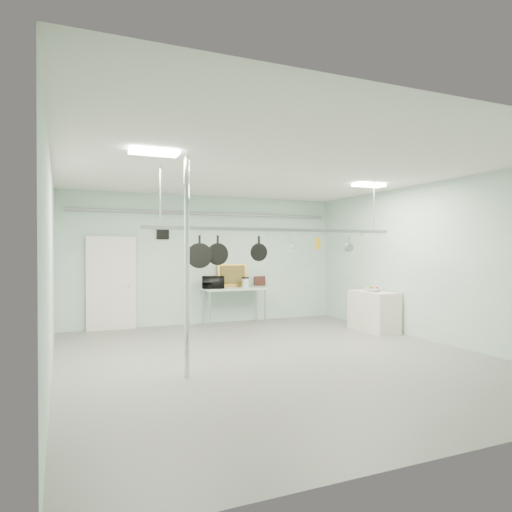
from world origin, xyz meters
name	(u,v)px	position (x,y,z in m)	size (l,w,h in m)	color
floor	(275,357)	(0.00, 0.00, 0.00)	(8.00, 8.00, 0.00)	gray
ceiling	(275,171)	(0.00, 0.00, 3.19)	(7.00, 8.00, 0.02)	silver
back_wall	(206,260)	(0.00, 3.99, 1.60)	(7.00, 0.02, 3.20)	silver
right_wall	(432,262)	(3.49, 0.00, 1.60)	(0.02, 8.00, 3.20)	silver
door	(111,284)	(-2.30, 3.94, 1.05)	(1.10, 0.10, 2.20)	silver
wall_vent	(163,233)	(-1.10, 3.97, 2.25)	(0.30, 0.04, 0.30)	black
conduit_pipe	(207,214)	(0.00, 3.90, 2.75)	(0.07, 0.07, 6.60)	gray
chrome_pole	(187,266)	(-1.70, -0.60, 1.60)	(0.08, 0.08, 3.20)	silver
prep_table	(234,291)	(0.60, 3.60, 0.83)	(1.60, 0.70, 0.91)	#A9C7B8
side_cabinet	(374,311)	(3.15, 1.40, 0.45)	(0.60, 1.20, 0.90)	silver
pot_rack	(278,228)	(0.20, 0.30, 2.23)	(4.80, 0.06, 1.00)	#B7B7BC
light_panel_left	(154,152)	(-2.20, -0.80, 3.16)	(0.65, 0.30, 0.05)	white
light_panel_right	(369,185)	(2.40, 0.60, 3.16)	(0.65, 0.30, 0.05)	white
microwave	(213,282)	(0.04, 3.58, 1.05)	(0.53, 0.36, 0.29)	black
coffee_canister	(245,283)	(0.91, 3.62, 1.01)	(0.17, 0.17, 0.22)	silver
painting_large	(232,275)	(0.66, 3.90, 1.20)	(0.78, 0.05, 0.58)	#C88835
painting_small	(260,281)	(1.43, 3.90, 1.03)	(0.30, 0.04, 0.25)	black
fruit_bowl	(373,290)	(3.13, 1.38, 0.94)	(0.34, 0.34, 0.08)	silver
skillet_left	(200,252)	(-1.25, 0.30, 1.81)	(0.42, 0.06, 0.56)	black
skillet_mid	(218,250)	(-0.93, 0.30, 1.83)	(0.37, 0.06, 0.50)	black
skillet_right	(259,248)	(-0.17, 0.30, 1.88)	(0.31, 0.06, 0.42)	black
whisk	(290,245)	(0.45, 0.30, 1.93)	(0.15, 0.15, 0.31)	#AAA9AE
grater	(318,243)	(1.02, 0.30, 1.96)	(0.10, 0.02, 0.24)	#C09516
saucepan	(349,244)	(1.71, 0.30, 1.95)	(0.16, 0.09, 0.28)	#B3B2B7
fruit_cluster	(373,288)	(3.13, 1.38, 0.98)	(0.24, 0.24, 0.09)	#A11C0E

